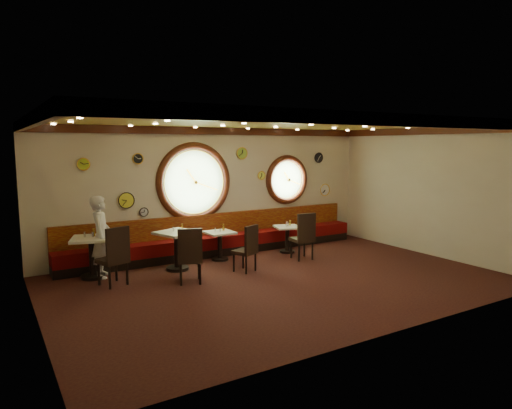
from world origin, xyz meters
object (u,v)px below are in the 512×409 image
table_b (177,246)px  condiment_b_bottle (182,227)px  chair_b (190,252)px  chair_c (248,245)px  condiment_a_bottle (94,232)px  chair_a (115,252)px  table_a (92,252)px  table_d (287,236)px  condiment_a_pepper (93,234)px  condiment_c_pepper (220,230)px  chair_d (304,233)px  condiment_b_pepper (180,230)px  condiment_c_bottle (223,227)px  condiment_d_salt (286,224)px  condiment_a_salt (85,235)px  condiment_d_bottle (290,223)px  condiment_d_pepper (288,224)px  table_c (220,242)px  condiment_c_salt (215,229)px  condiment_b_salt (173,229)px  waiter (101,237)px

table_b → condiment_b_bottle: bearing=30.6°
chair_b → chair_c: 1.43m
condiment_a_bottle → chair_a: bearing=-76.9°
table_a → chair_b: bearing=-41.9°
table_d → condiment_b_bottle: (-2.88, -0.01, 0.51)m
condiment_a_pepper → condiment_c_pepper: 2.92m
chair_d → condiment_c_pepper: size_ratio=7.90×
condiment_b_pepper → condiment_c_bottle: condiment_b_pepper is taller
table_d → condiment_d_salt: size_ratio=6.88×
table_d → chair_d: bearing=-96.6°
condiment_a_salt → condiment_d_bottle: 5.05m
chair_b → condiment_a_bottle: chair_b is taller
table_b → chair_a: 1.55m
condiment_c_bottle → condiment_d_bottle: bearing=-5.5°
chair_b → condiment_d_pepper: size_ratio=6.40×
chair_a → table_d: bearing=-10.6°
condiment_d_pepper → table_c: bearing=174.8°
chair_d → condiment_c_salt: chair_d is taller
chair_b → condiment_c_pepper: 1.93m
table_a → condiment_d_pepper: table_a is taller
condiment_a_salt → condiment_a_bottle: 0.19m
table_a → chair_a: chair_a is taller
table_c → condiment_d_pepper: (1.88, -0.17, 0.30)m
condiment_d_bottle → chair_d: bearing=-103.8°
table_d → condiment_d_bottle: (0.13, 0.07, 0.32)m
condiment_a_salt → condiment_d_pepper: bearing=-3.2°
condiment_c_salt → condiment_d_bottle: 2.07m
table_d → condiment_a_pepper: (-4.78, 0.20, 0.49)m
condiment_d_bottle → condiment_b_pepper: bearing=-175.3°
condiment_d_pepper → condiment_c_salt: bearing=172.8°
table_b → condiment_c_pepper: (1.20, 0.26, 0.20)m
condiment_d_salt → table_c: bearing=175.4°
condiment_a_pepper → condiment_d_bottle: size_ratio=0.80×
condiment_b_salt → chair_c: bearing=-37.6°
condiment_b_pepper → condiment_d_pepper: condiment_b_pepper is taller
condiment_a_salt → waiter: 0.33m
condiment_d_salt → condiment_a_pepper: condiment_a_pepper is taller
condiment_a_pepper → condiment_d_bottle: (4.90, -0.13, -0.17)m
condiment_b_bottle → waiter: bearing=173.4°
table_d → table_a: bearing=177.6°
condiment_d_salt → condiment_c_pepper: size_ratio=1.26×
chair_c → condiment_b_salt: (-1.32, 1.02, 0.32)m
chair_c → condiment_b_pepper: size_ratio=6.96×
table_a → chair_c: (3.01, -1.27, 0.05)m
chair_a → condiment_a_pepper: 0.88m
table_b → chair_d: size_ratio=1.42×
condiment_d_salt → condiment_b_pepper: condiment_b_pepper is taller
table_a → condiment_d_pepper: (4.82, -0.19, 0.20)m
condiment_b_salt → condiment_b_pepper: bearing=-58.3°
table_c → condiment_b_pepper: (-1.16, -0.37, 0.47)m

